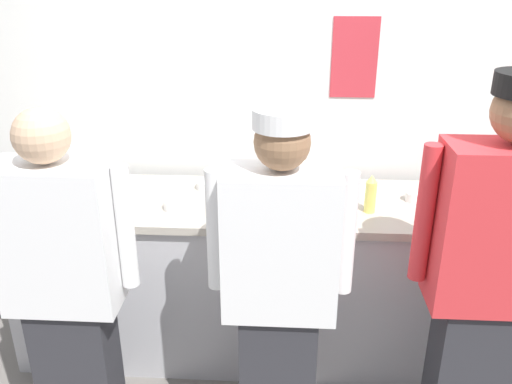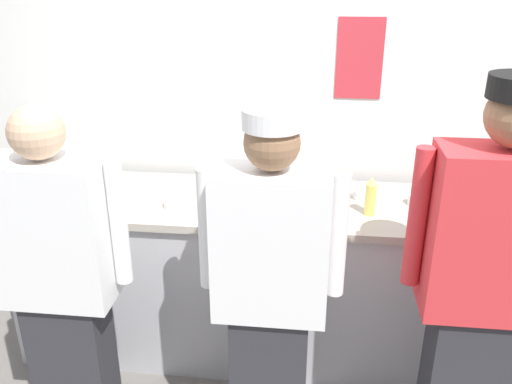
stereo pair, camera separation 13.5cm
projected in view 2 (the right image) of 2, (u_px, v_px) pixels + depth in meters
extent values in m
cube|color=silver|center=(291.00, 95.00, 3.03)|extent=(4.57, 0.10, 2.77)
cube|color=#B72D38|center=(360.00, 59.00, 2.85)|extent=(0.25, 0.01, 0.43)
cube|color=#B2B2B7|center=(282.00, 282.00, 2.97)|extent=(2.86, 0.62, 0.89)
cube|color=#A8A093|center=(284.00, 205.00, 2.78)|extent=(2.91, 0.67, 0.04)
cube|color=#2D2D33|center=(76.00, 369.00, 2.41)|extent=(0.32, 0.20, 0.77)
cube|color=white|center=(53.00, 233.00, 2.13)|extent=(0.45, 0.24, 0.61)
cylinder|color=white|center=(119.00, 224.00, 2.13)|extent=(0.07, 0.07, 0.52)
sphere|color=tan|center=(36.00, 132.00, 1.97)|extent=(0.21, 0.21, 0.21)
cube|color=#2D2D33|center=(269.00, 382.00, 2.34)|extent=(0.32, 0.20, 0.76)
cube|color=white|center=(271.00, 244.00, 2.07)|extent=(0.45, 0.24, 0.61)
cylinder|color=white|center=(207.00, 229.00, 2.12)|extent=(0.07, 0.07, 0.51)
cylinder|color=white|center=(338.00, 236.00, 2.07)|extent=(0.07, 0.07, 0.51)
sphere|color=#8C6647|center=(272.00, 143.00, 1.91)|extent=(0.21, 0.21, 0.21)
cylinder|color=white|center=(272.00, 119.00, 1.87)|extent=(0.22, 0.22, 0.07)
cube|color=red|center=(496.00, 235.00, 1.95)|extent=(0.48, 0.24, 0.66)
cylinder|color=red|center=(417.00, 218.00, 2.00)|extent=(0.07, 0.07, 0.56)
cylinder|color=white|center=(121.00, 196.00, 2.83)|extent=(0.20, 0.20, 0.01)
cylinder|color=white|center=(121.00, 194.00, 2.82)|extent=(0.20, 0.20, 0.01)
cylinder|color=white|center=(120.00, 192.00, 2.82)|extent=(0.20, 0.20, 0.01)
cylinder|color=white|center=(120.00, 190.00, 2.81)|extent=(0.20, 0.20, 0.01)
cylinder|color=white|center=(120.00, 188.00, 2.81)|extent=(0.20, 0.20, 0.01)
cylinder|color=white|center=(120.00, 186.00, 2.80)|extent=(0.20, 0.20, 0.01)
cylinder|color=white|center=(120.00, 184.00, 2.80)|extent=(0.20, 0.20, 0.01)
cylinder|color=white|center=(119.00, 182.00, 2.79)|extent=(0.20, 0.20, 0.01)
cylinder|color=#B7BABF|center=(473.00, 193.00, 2.73)|extent=(0.33, 0.33, 0.12)
cube|color=#B7BABF|center=(306.00, 202.00, 2.74)|extent=(0.45, 0.39, 0.02)
cylinder|color=#E5E066|center=(370.00, 199.00, 2.61)|extent=(0.06, 0.06, 0.16)
cone|color=#E5E066|center=(372.00, 181.00, 2.57)|extent=(0.05, 0.05, 0.04)
cylinder|color=white|center=(208.00, 184.00, 2.95)|extent=(0.10, 0.10, 0.04)
cylinder|color=gold|center=(208.00, 181.00, 2.94)|extent=(0.09, 0.09, 0.01)
cylinder|color=white|center=(362.00, 194.00, 2.81)|extent=(0.09, 0.09, 0.05)
cylinder|color=#5B932D|center=(362.00, 191.00, 2.80)|extent=(0.08, 0.08, 0.01)
cylinder|color=white|center=(173.00, 203.00, 2.71)|extent=(0.10, 0.10, 0.04)
cylinder|color=gold|center=(173.00, 200.00, 2.70)|extent=(0.08, 0.08, 0.01)
cylinder|color=white|center=(416.00, 200.00, 2.74)|extent=(0.09, 0.09, 0.05)
cylinder|color=red|center=(417.00, 197.00, 2.73)|extent=(0.07, 0.07, 0.01)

